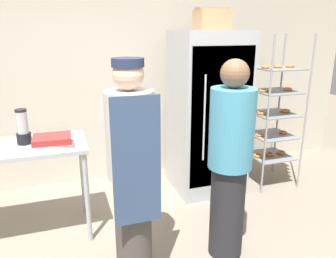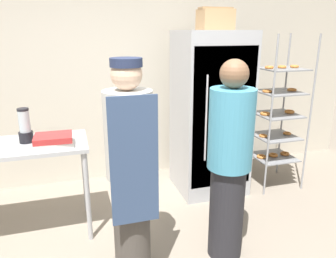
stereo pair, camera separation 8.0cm
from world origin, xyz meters
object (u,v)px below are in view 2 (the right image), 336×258
binder_stack (54,140)px  baking_rack (277,114)px  refrigerator (210,114)px  cardboard_storage_box (215,19)px  blender_pitcher (25,127)px  person_baker (130,168)px  person_customer (229,162)px

binder_stack → baking_rack: bearing=9.0°
refrigerator → cardboard_storage_box: size_ratio=5.09×
refrigerator → blender_pitcher: 1.98m
cardboard_storage_box → refrigerator: bearing=-120.6°
refrigerator → person_baker: (-1.16, -1.14, -0.06)m
person_baker → person_customer: size_ratio=1.01×
blender_pitcher → person_baker: 1.13m
blender_pitcher → refrigerator: bearing=10.1°
blender_pitcher → baking_rack: bearing=4.6°
binder_stack → person_customer: bearing=-26.8°
cardboard_storage_box → binder_stack: bearing=-160.7°
baking_rack → binder_stack: baking_rack is taller
baking_rack → binder_stack: bearing=-171.0°
refrigerator → baking_rack: (0.81, -0.12, -0.04)m
refrigerator → person_baker: refrigerator is taller
blender_pitcher → binder_stack: (0.24, -0.18, -0.09)m
cardboard_storage_box → person_baker: (-1.21, -1.24, -1.10)m
person_customer → binder_stack: bearing=153.2°
binder_stack → cardboard_storage_box: (1.76, 0.62, 1.03)m
baking_rack → person_customer: 1.60m
baking_rack → person_customer: (-1.18, -1.07, -0.05)m
refrigerator → person_customer: (-0.37, -1.20, -0.08)m
refrigerator → person_customer: bearing=-107.1°
refrigerator → cardboard_storage_box: bearing=59.4°
blender_pitcher → binder_stack: size_ratio=0.94×
blender_pitcher → person_customer: size_ratio=0.19×
binder_stack → person_customer: (1.34, -0.68, -0.10)m
refrigerator → baking_rack: size_ratio=1.02×
refrigerator → baking_rack: 0.82m
person_customer → cardboard_storage_box: bearing=71.8°
cardboard_storage_box → person_baker: bearing=-134.4°
baking_rack → refrigerator: bearing=171.3°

